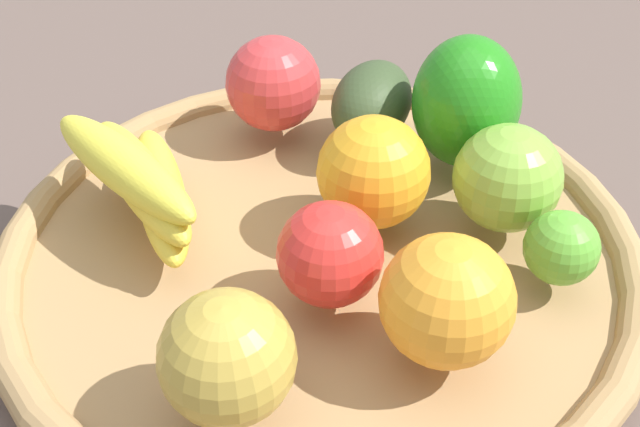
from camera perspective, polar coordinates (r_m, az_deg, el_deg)
name	(u,v)px	position (r m, az deg, el deg)	size (l,w,h in m)	color
ground_plane	(320,274)	(0.59, 0.00, -4.09)	(2.40, 2.40, 0.00)	brown
basket	(320,256)	(0.58, 0.00, -2.88)	(0.44, 0.44, 0.03)	#A37D50
orange_1	(373,171)	(0.56, 3.58, 2.85)	(0.08, 0.08, 0.08)	orange
banana_bunch	(142,180)	(0.57, -11.93, 2.24)	(0.16, 0.09, 0.06)	yellow
apple_0	(273,84)	(0.66, -3.18, 8.75)	(0.07, 0.07, 0.07)	#C83536
orange_0	(447,301)	(0.47, 8.56, -5.86)	(0.08, 0.08, 0.08)	orange
avocado	(372,103)	(0.65, 3.52, 7.48)	(0.09, 0.06, 0.06)	#354627
lime_0	(561,248)	(0.54, 15.99, -2.24)	(0.05, 0.05, 0.05)	#5BAB32
apple_2	(508,178)	(0.57, 12.55, 2.36)	(0.07, 0.07, 0.07)	#80B53C
apple_1	(227,358)	(0.44, -6.29, -9.66)	(0.07, 0.07, 0.07)	gold
apple_3	(330,254)	(0.50, 0.68, -2.76)	(0.07, 0.07, 0.07)	red
bell_pepper	(466,102)	(0.62, 9.85, 7.45)	(0.09, 0.08, 0.10)	#238219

